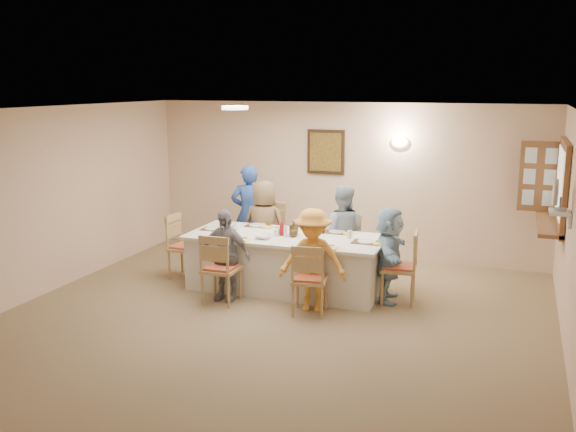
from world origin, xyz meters
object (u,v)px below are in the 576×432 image
(serving_hatch, at_px, (562,186))
(chair_back_right, at_px, (344,247))
(chair_left_end, at_px, (186,246))
(diner_front_left, at_px, (225,255))
(chair_front_left, at_px, (221,268))
(diner_back_left, at_px, (264,227))
(diner_right_end, at_px, (389,255))
(chair_right_end, at_px, (399,267))
(chair_back_left, at_px, (267,237))
(diner_front_right, at_px, (313,260))
(diner_back_right, at_px, (342,233))
(caregiver, at_px, (249,214))
(chair_front_right, at_px, (310,278))
(dining_table, at_px, (286,262))
(condiment_ketchup, at_px, (282,228))
(desk_fan, at_px, (558,199))

(serving_hatch, distance_m, chair_back_right, 3.05)
(chair_left_end, xyz_separation_m, diner_front_left, (0.95, -0.68, 0.13))
(chair_front_left, bearing_deg, chair_back_right, -127.61)
(diner_back_left, xyz_separation_m, diner_right_end, (2.02, -0.68, -0.07))
(chair_left_end, xyz_separation_m, chair_right_end, (3.10, 0.00, 0.00))
(diner_front_left, bearing_deg, chair_left_end, 146.49)
(chair_back_left, bearing_deg, diner_front_right, -49.31)
(serving_hatch, distance_m, chair_left_end, 5.20)
(serving_hatch, distance_m, diner_front_right, 3.39)
(chair_back_left, height_order, diner_front_right, diner_front_right)
(diner_back_right, height_order, diner_front_right, diner_back_right)
(caregiver, bearing_deg, diner_right_end, 133.91)
(diner_back_left, bearing_deg, diner_front_left, 88.69)
(chair_back_right, xyz_separation_m, diner_back_left, (-1.20, -0.12, 0.24))
(chair_front_right, relative_size, diner_front_right, 0.70)
(diner_front_right, bearing_deg, caregiver, 122.78)
(dining_table, height_order, diner_right_end, diner_right_end)
(diner_front_right, distance_m, diner_right_end, 1.07)
(diner_front_left, bearing_deg, diner_back_left, 92.08)
(chair_front_right, height_order, diner_front_right, diner_front_right)
(chair_front_right, xyz_separation_m, chair_right_end, (0.95, 0.80, 0.02))
(diner_front_right, bearing_deg, chair_back_right, 80.74)
(diner_right_end, relative_size, condiment_ketchup, 5.82)
(dining_table, relative_size, condiment_ketchup, 12.53)
(diner_back_right, bearing_deg, dining_table, 41.64)
(chair_back_left, distance_m, chair_left_end, 1.24)
(diner_right_end, bearing_deg, caregiver, 57.68)
(chair_front_right, distance_m, diner_front_left, 1.22)
(serving_hatch, bearing_deg, diner_front_left, -158.39)
(diner_back_left, relative_size, condiment_ketchup, 6.48)
(chair_right_end, distance_m, diner_front_left, 2.26)
(chair_front_right, distance_m, caregiver, 2.57)
(diner_back_left, relative_size, caregiver, 0.90)
(diner_front_right, bearing_deg, chair_back_left, 119.77)
(chair_back_left, xyz_separation_m, diner_back_right, (1.20, -0.12, 0.18))
(desk_fan, relative_size, diner_back_left, 0.22)
(chair_front_left, distance_m, condiment_ketchup, 1.04)
(diner_back_left, distance_m, diner_back_right, 1.20)
(condiment_ketchup, bearing_deg, chair_left_end, 179.68)
(serving_hatch, bearing_deg, dining_table, -164.98)
(desk_fan, relative_size, chair_left_end, 0.32)
(desk_fan, relative_size, dining_table, 0.11)
(diner_front_left, bearing_deg, condiment_ketchup, 53.01)
(diner_back_left, bearing_deg, chair_front_right, 127.72)
(diner_front_right, height_order, caregiver, caregiver)
(diner_back_left, distance_m, diner_front_left, 1.36)
(caregiver, bearing_deg, chair_back_right, 146.90)
(diner_front_left, distance_m, diner_front_right, 1.20)
(chair_front_left, relative_size, chair_right_end, 0.98)
(chair_back_left, height_order, chair_front_left, chair_back_left)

